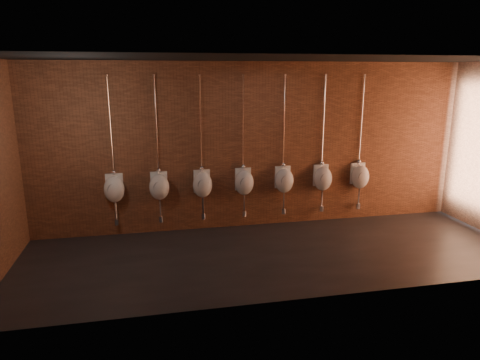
% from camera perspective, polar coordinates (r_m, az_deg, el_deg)
% --- Properties ---
extents(ground, '(8.50, 8.50, 0.00)m').
position_cam_1_polar(ground, '(7.38, 4.80, -9.83)').
color(ground, black).
rests_on(ground, ground).
extents(room_shell, '(8.54, 3.04, 3.22)m').
position_cam_1_polar(room_shell, '(6.82, 5.15, 5.83)').
color(room_shell, black).
rests_on(room_shell, ground).
extents(urinal_0, '(0.39, 0.34, 2.72)m').
position_cam_1_polar(urinal_0, '(8.13, -16.43, -1.08)').
color(urinal_0, white).
rests_on(urinal_0, ground).
extents(urinal_1, '(0.39, 0.34, 2.72)m').
position_cam_1_polar(urinal_1, '(8.09, -10.72, -0.81)').
color(urinal_1, white).
rests_on(urinal_1, ground).
extents(urinal_2, '(0.39, 0.34, 2.72)m').
position_cam_1_polar(urinal_2, '(8.14, -5.02, -0.53)').
color(urinal_2, white).
rests_on(urinal_2, ground).
extents(urinal_3, '(0.39, 0.34, 2.72)m').
position_cam_1_polar(urinal_3, '(8.27, 0.55, -0.25)').
color(urinal_3, white).
rests_on(urinal_3, ground).
extents(urinal_4, '(0.39, 0.34, 2.72)m').
position_cam_1_polar(urinal_4, '(8.47, 5.91, 0.03)').
color(urinal_4, white).
rests_on(urinal_4, ground).
extents(urinal_5, '(0.39, 0.34, 2.72)m').
position_cam_1_polar(urinal_5, '(8.75, 10.97, 0.29)').
color(urinal_5, white).
rests_on(urinal_5, ground).
extents(urinal_6, '(0.39, 0.34, 2.72)m').
position_cam_1_polar(urinal_6, '(9.08, 15.70, 0.52)').
color(urinal_6, white).
rests_on(urinal_6, ground).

